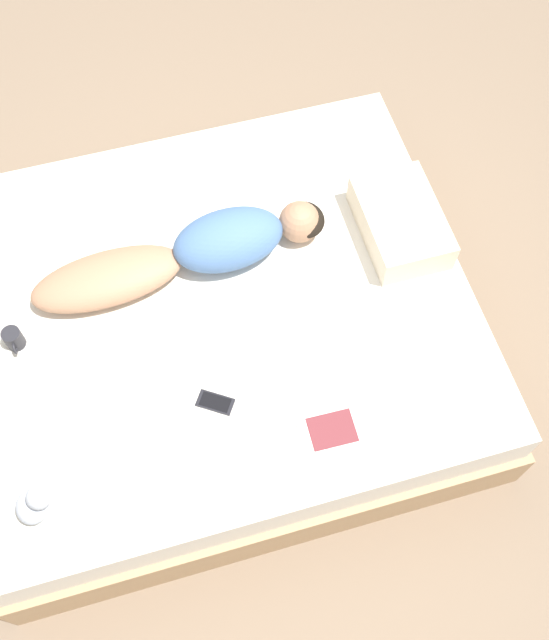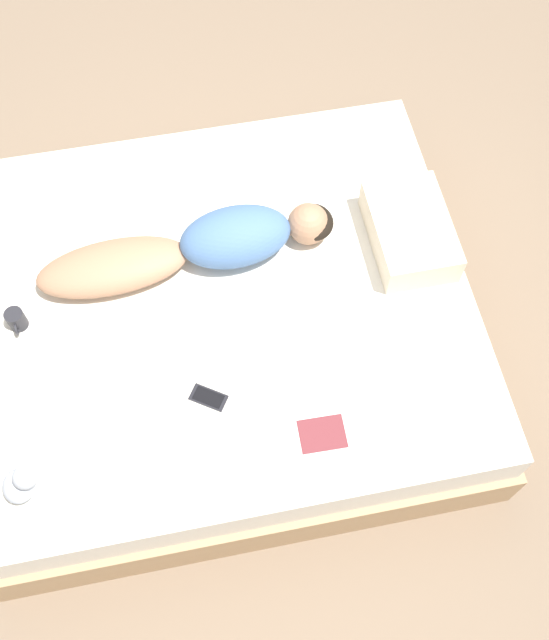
% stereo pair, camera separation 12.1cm
% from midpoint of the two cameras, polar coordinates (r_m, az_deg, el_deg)
% --- Properties ---
extents(ground_plane, '(12.00, 12.00, 0.00)m').
position_cam_midpoint_polar(ground_plane, '(3.70, -4.88, -2.44)').
color(ground_plane, '#7A6651').
extents(bed, '(1.98, 2.24, 0.50)m').
position_cam_midpoint_polar(bed, '(3.47, -5.19, -0.69)').
color(bed, tan).
rests_on(bed, ground_plane).
extents(person, '(0.34, 1.33, 0.22)m').
position_cam_midpoint_polar(person, '(3.28, -7.25, 5.15)').
color(person, '#A37556').
rests_on(person, bed).
extents(open_magazine, '(0.44, 0.27, 0.01)m').
position_cam_midpoint_polar(open_magazine, '(3.03, 2.71, -6.62)').
color(open_magazine, silver).
rests_on(open_magazine, bed).
extents(coffee_mug, '(0.11, 0.08, 0.10)m').
position_cam_midpoint_polar(coffee_mug, '(3.30, -20.26, -1.38)').
color(coffee_mug, '#232328').
rests_on(coffee_mug, bed).
extents(cell_phone, '(0.14, 0.16, 0.01)m').
position_cam_midpoint_polar(cell_phone, '(3.05, -5.67, -6.31)').
color(cell_phone, black).
rests_on(cell_phone, bed).
extents(plush_toy, '(0.13, 0.15, 0.19)m').
position_cam_midpoint_polar(plush_toy, '(2.98, -18.98, -13.16)').
color(plush_toy, '#B2BCCC').
rests_on(plush_toy, bed).
extents(pillow, '(0.50, 0.33, 0.16)m').
position_cam_midpoint_polar(pillow, '(3.40, 8.57, 7.32)').
color(pillow, beige).
rests_on(pillow, bed).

